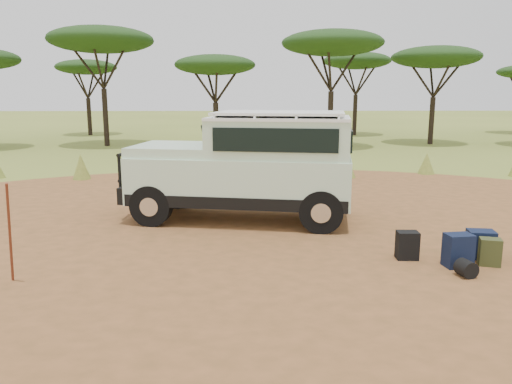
{
  "coord_description": "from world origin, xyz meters",
  "views": [
    {
      "loc": [
        -0.54,
        -8.4,
        2.89
      ],
      "look_at": [
        -0.31,
        0.99,
        1.0
      ],
      "focal_mm": 35.0,
      "sensor_mm": 36.0,
      "label": 1
    }
  ],
  "objects_px": {
    "backpack_olive": "(490,252)",
    "duffel_navy": "(481,245)",
    "safari_vehicle": "(249,168)",
    "backpack_black": "(407,245)",
    "walking_staff": "(10,234)",
    "backpack_navy": "(458,251)"
  },
  "relations": [
    {
      "from": "backpack_olive",
      "to": "duffel_navy",
      "type": "relative_size",
      "value": 0.94
    },
    {
      "from": "safari_vehicle",
      "to": "backpack_black",
      "type": "relative_size",
      "value": 10.63
    },
    {
      "from": "duffel_navy",
      "to": "walking_staff",
      "type": "bearing_deg",
      "value": -163.88
    },
    {
      "from": "safari_vehicle",
      "to": "backpack_black",
      "type": "bearing_deg",
      "value": -35.92
    },
    {
      "from": "safari_vehicle",
      "to": "duffel_navy",
      "type": "height_order",
      "value": "safari_vehicle"
    },
    {
      "from": "backpack_black",
      "to": "duffel_navy",
      "type": "bearing_deg",
      "value": 3.12
    },
    {
      "from": "backpack_black",
      "to": "backpack_navy",
      "type": "xyz_separation_m",
      "value": [
        0.72,
        -0.42,
        0.04
      ]
    },
    {
      "from": "backpack_olive",
      "to": "duffel_navy",
      "type": "bearing_deg",
      "value": 102.87
    },
    {
      "from": "safari_vehicle",
      "to": "backpack_black",
      "type": "distance_m",
      "value": 4.08
    },
    {
      "from": "walking_staff",
      "to": "backpack_olive",
      "type": "distance_m",
      "value": 7.71
    },
    {
      "from": "walking_staff",
      "to": "backpack_black",
      "type": "relative_size",
      "value": 3.28
    },
    {
      "from": "backpack_navy",
      "to": "duffel_navy",
      "type": "xyz_separation_m",
      "value": [
        0.59,
        0.43,
        -0.03
      ]
    },
    {
      "from": "walking_staff",
      "to": "duffel_navy",
      "type": "bearing_deg",
      "value": -24.32
    },
    {
      "from": "backpack_black",
      "to": "duffel_navy",
      "type": "xyz_separation_m",
      "value": [
        1.31,
        0.02,
        0.0
      ]
    },
    {
      "from": "backpack_black",
      "to": "backpack_navy",
      "type": "bearing_deg",
      "value": -27.66
    },
    {
      "from": "duffel_navy",
      "to": "safari_vehicle",
      "type": "bearing_deg",
      "value": 153.39
    },
    {
      "from": "safari_vehicle",
      "to": "duffel_navy",
      "type": "bearing_deg",
      "value": -24.83
    },
    {
      "from": "walking_staff",
      "to": "backpack_olive",
      "type": "xyz_separation_m",
      "value": [
        7.66,
        0.66,
        -0.57
      ]
    },
    {
      "from": "walking_staff",
      "to": "safari_vehicle",
      "type": "bearing_deg",
      "value": 15.0
    },
    {
      "from": "safari_vehicle",
      "to": "walking_staff",
      "type": "height_order",
      "value": "safari_vehicle"
    },
    {
      "from": "backpack_black",
      "to": "safari_vehicle",
      "type": "bearing_deg",
      "value": 136.31
    },
    {
      "from": "safari_vehicle",
      "to": "backpack_olive",
      "type": "distance_m",
      "value": 5.25
    }
  ]
}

